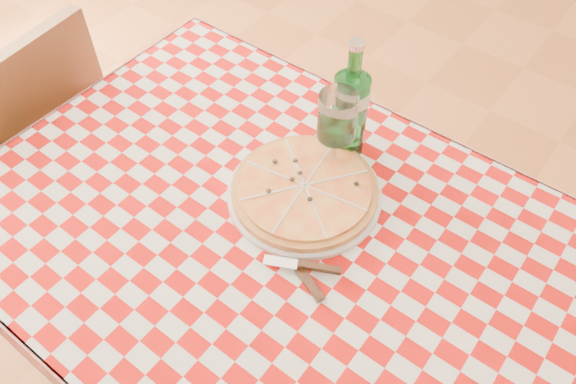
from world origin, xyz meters
name	(u,v)px	position (x,y,z in m)	size (l,w,h in m)	color
dining_table	(278,261)	(0.00, 0.00, 0.66)	(1.20, 0.80, 0.75)	brown
tablecloth	(278,235)	(0.00, 0.00, 0.75)	(1.30, 0.90, 0.01)	#A50C0A
chair_far	(39,145)	(-0.86, -0.03, 0.51)	(0.44, 0.44, 0.88)	brown
pizza_plate	(305,189)	(-0.02, 0.11, 0.78)	(0.33, 0.33, 0.04)	#D38E46
water_bottle	(351,100)	(-0.02, 0.28, 0.90)	(0.08, 0.08, 0.29)	#186225
wine_glass	(336,134)	(-0.02, 0.22, 0.86)	(0.08, 0.08, 0.20)	white
cutlery	(298,265)	(0.08, -0.04, 0.77)	(0.21, 0.17, 0.02)	silver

